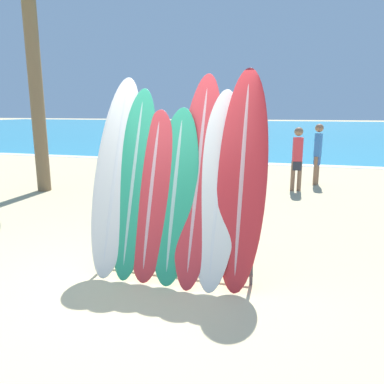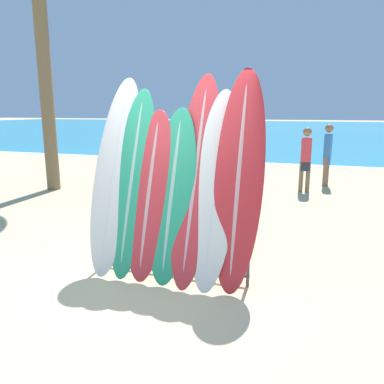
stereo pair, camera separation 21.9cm
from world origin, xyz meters
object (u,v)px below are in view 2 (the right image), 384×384
at_px(person_near_water, 247,166).
at_px(person_far_left, 327,152).
at_px(surfboard_slot_0, 115,174).
at_px(surfboard_slot_4, 195,177).
at_px(surfboard_rack, 172,239).
at_px(surfboard_slot_2, 150,194).
at_px(person_mid_beach, 306,157).
at_px(surfboard_slot_3, 172,194).
at_px(surfboard_slot_6, 239,178).
at_px(surfboard_slot_1, 133,181).
at_px(surfboard_slot_5, 215,187).

height_order(person_near_water, person_far_left, person_near_water).
xyz_separation_m(surfboard_slot_0, surfboard_slot_4, (1.07, 0.03, 0.01)).
distance_m(surfboard_rack, surfboard_slot_2, 0.62).
height_order(person_mid_beach, person_far_left, person_far_left).
distance_m(surfboard_slot_3, surfboard_slot_4, 0.35).
relative_size(surfboard_slot_4, person_mid_beach, 1.54).
bearing_deg(surfboard_slot_3, person_near_water, 83.18).
distance_m(surfboard_rack, person_mid_beach, 5.85).
bearing_deg(surfboard_slot_6, surfboard_slot_0, 179.36).
relative_size(surfboard_slot_0, surfboard_slot_4, 0.99).
xyz_separation_m(surfboard_slot_1, person_far_left, (2.47, 6.61, -0.25)).
relative_size(surfboard_slot_3, person_mid_beach, 1.28).
bearing_deg(surfboard_slot_1, surfboard_slot_5, 0.87).
bearing_deg(surfboard_slot_2, surfboard_slot_5, 4.67).
distance_m(surfboard_slot_5, person_near_water, 2.98).
height_order(surfboard_slot_5, person_far_left, surfboard_slot_5).
distance_m(surfboard_slot_3, surfboard_slot_6, 0.84).
distance_m(surfboard_slot_2, person_near_water, 3.11).
relative_size(surfboard_slot_0, surfboard_slot_3, 1.19).
bearing_deg(surfboard_slot_6, person_far_left, 80.41).
relative_size(surfboard_slot_4, person_far_left, 1.49).
bearing_deg(surfboard_slot_0, surfboard_slot_2, -9.43).
bearing_deg(surfboard_slot_4, surfboard_slot_6, -5.10).
bearing_deg(surfboard_slot_5, surfboard_slot_4, 169.22).
bearing_deg(surfboard_slot_5, surfboard_rack, -170.89).
bearing_deg(surfboard_slot_1, surfboard_slot_4, 4.66).
bearing_deg(surfboard_slot_3, surfboard_slot_5, 5.88).
bearing_deg(surfboard_slot_5, person_near_water, 93.14).
distance_m(surfboard_slot_1, surfboard_slot_3, 0.57).
height_order(surfboard_slot_2, surfboard_slot_6, surfboard_slot_6).
bearing_deg(surfboard_slot_5, surfboard_slot_6, 0.35).
bearing_deg(surfboard_slot_1, person_far_left, 69.54).
height_order(surfboard_slot_0, person_far_left, surfboard_slot_0).
relative_size(surfboard_slot_1, surfboard_slot_6, 0.92).
height_order(surfboard_slot_0, surfboard_slot_1, surfboard_slot_0).
xyz_separation_m(surfboard_slot_5, person_near_water, (-0.16, 2.97, -0.18)).
distance_m(surfboard_rack, surfboard_slot_5, 0.86).
relative_size(surfboard_slot_6, person_mid_beach, 1.57).
bearing_deg(surfboard_slot_2, surfboard_slot_6, 3.58).
xyz_separation_m(surfboard_slot_0, surfboard_slot_1, (0.26, -0.04, -0.07)).
bearing_deg(surfboard_rack, surfboard_slot_2, 176.44).
height_order(surfboard_rack, surfboard_slot_5, surfboard_slot_5).
bearing_deg(surfboard_slot_4, person_far_left, 75.82).
bearing_deg(surfboard_slot_6, surfboard_slot_3, -176.03).
distance_m(surfboard_slot_4, person_far_left, 6.76).
xyz_separation_m(surfboard_slot_0, surfboard_slot_5, (1.34, -0.02, -0.09)).
bearing_deg(person_mid_beach, surfboard_rack, -114.22).
relative_size(surfboard_slot_3, person_near_water, 1.17).
height_order(surfboard_slot_0, person_mid_beach, surfboard_slot_0).
bearing_deg(surfboard_slot_0, person_mid_beach, 68.44).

